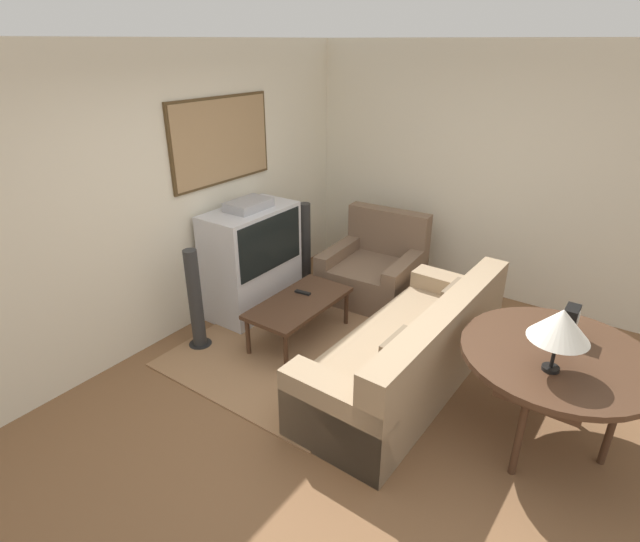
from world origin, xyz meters
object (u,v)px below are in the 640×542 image
(speaker_tower_left, at_px, (196,302))
(speaker_tower_right, at_px, (305,246))
(coffee_table, at_px, (299,305))
(console_table, at_px, (557,360))
(tv, at_px, (252,260))
(mantel_clock, at_px, (570,322))
(table_lamp, at_px, (561,325))
(couch, at_px, (411,354))
(armchair, at_px, (374,271))

(speaker_tower_left, relative_size, speaker_tower_right, 1.00)
(coffee_table, bearing_deg, speaker_tower_right, 34.16)
(console_table, xyz_separation_m, speaker_tower_left, (-0.60, 2.98, -0.22))
(tv, distance_m, mantel_clock, 3.05)
(mantel_clock, bearing_deg, table_lamp, 179.86)
(coffee_table, distance_m, speaker_tower_left, 0.97)
(couch, height_order, armchair, armchair)
(speaker_tower_right, bearing_deg, table_lamp, -114.23)
(mantel_clock, distance_m, speaker_tower_left, 3.12)
(tv, distance_m, table_lamp, 3.12)
(coffee_table, xyz_separation_m, speaker_tower_right, (1.05, 0.71, 0.09))
(couch, height_order, console_table, couch)
(coffee_table, height_order, console_table, console_table)
(tv, distance_m, couch, 1.99)
(armchair, height_order, console_table, armchair)
(mantel_clock, xyz_separation_m, speaker_tower_right, (0.85, 2.98, -0.40))
(coffee_table, xyz_separation_m, console_table, (-0.05, -2.27, 0.31))
(speaker_tower_right, bearing_deg, armchair, -76.37)
(couch, height_order, speaker_tower_right, speaker_tower_right)
(tv, relative_size, armchair, 1.20)
(armchair, bearing_deg, speaker_tower_left, -117.24)
(speaker_tower_left, height_order, speaker_tower_right, same)
(armchair, relative_size, table_lamp, 2.31)
(speaker_tower_right, bearing_deg, coffee_table, -145.84)
(console_table, bearing_deg, couch, 88.70)
(table_lamp, bearing_deg, speaker_tower_right, 65.77)
(console_table, height_order, speaker_tower_right, speaker_tower_right)
(couch, distance_m, mantel_clock, 1.24)
(console_table, xyz_separation_m, table_lamp, (-0.24, 0.00, 0.40))
(armchair, relative_size, speaker_tower_left, 1.04)
(couch, height_order, table_lamp, table_lamp)
(armchair, bearing_deg, tv, -133.84)
(armchair, bearing_deg, speaker_tower_right, -170.09)
(table_lamp, bearing_deg, console_table, -0.73)
(tv, xyz_separation_m, coffee_table, (-0.20, -0.77, -0.21))
(couch, relative_size, speaker_tower_right, 2.30)
(tv, relative_size, coffee_table, 1.14)
(armchair, xyz_separation_m, table_lamp, (-1.54, -2.15, 0.80))
(armchair, relative_size, speaker_tower_right, 1.04)
(console_table, relative_size, mantel_clock, 5.45)
(couch, xyz_separation_m, mantel_clock, (0.23, -1.08, 0.57))
(mantel_clock, height_order, speaker_tower_right, speaker_tower_right)
(tv, height_order, armchair, tv)
(tv, distance_m, console_table, 3.05)
(console_table, distance_m, mantel_clock, 0.31)
(coffee_table, xyz_separation_m, table_lamp, (-0.29, -2.27, 0.71))
(tv, height_order, console_table, tv)
(console_table, bearing_deg, speaker_tower_right, 69.70)
(tv, distance_m, armchair, 1.40)
(mantel_clock, bearing_deg, couch, 101.95)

